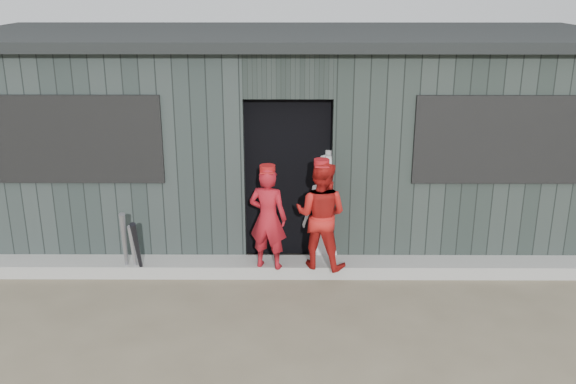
{
  "coord_description": "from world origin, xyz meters",
  "views": [
    {
      "loc": [
        0.03,
        -4.95,
        3.25
      ],
      "look_at": [
        0.0,
        1.8,
        1.0
      ],
      "focal_mm": 40.0,
      "sensor_mm": 36.0,
      "label": 1
    }
  ],
  "objects_px": {
    "player_red_left": "(268,218)",
    "player_grey_back": "(331,207)",
    "bat_mid": "(125,245)",
    "bat_right": "(138,251)",
    "player_red_right": "(321,215)",
    "dugout": "(289,132)",
    "bat_left": "(134,251)"
  },
  "relations": [
    {
      "from": "bat_left",
      "to": "player_grey_back",
      "type": "bearing_deg",
      "value": 13.62
    },
    {
      "from": "bat_left",
      "to": "player_red_right",
      "type": "height_order",
      "value": "player_red_right"
    },
    {
      "from": "bat_left",
      "to": "dugout",
      "type": "distance_m",
      "value": 2.71
    },
    {
      "from": "bat_left",
      "to": "bat_mid",
      "type": "height_order",
      "value": "bat_mid"
    },
    {
      "from": "player_red_right",
      "to": "dugout",
      "type": "xyz_separation_m",
      "value": [
        -0.36,
        1.8,
        0.52
      ]
    },
    {
      "from": "bat_left",
      "to": "player_grey_back",
      "type": "height_order",
      "value": "player_grey_back"
    },
    {
      "from": "bat_right",
      "to": "player_grey_back",
      "type": "distance_m",
      "value": 2.27
    },
    {
      "from": "player_red_left",
      "to": "dugout",
      "type": "xyz_separation_m",
      "value": [
        0.22,
        1.83,
        0.55
      ]
    },
    {
      "from": "bat_mid",
      "to": "player_red_left",
      "type": "bearing_deg",
      "value": 1.13
    },
    {
      "from": "bat_mid",
      "to": "bat_right",
      "type": "height_order",
      "value": "bat_mid"
    },
    {
      "from": "player_red_left",
      "to": "player_red_right",
      "type": "relative_size",
      "value": 0.95
    },
    {
      "from": "bat_mid",
      "to": "bat_right",
      "type": "distance_m",
      "value": 0.18
    },
    {
      "from": "bat_mid",
      "to": "player_grey_back",
      "type": "bearing_deg",
      "value": 13.26
    },
    {
      "from": "player_red_left",
      "to": "player_grey_back",
      "type": "relative_size",
      "value": 0.86
    },
    {
      "from": "bat_right",
      "to": "dugout",
      "type": "bearing_deg",
      "value": 49.19
    },
    {
      "from": "dugout",
      "to": "bat_mid",
      "type": "bearing_deg",
      "value": -134.46
    },
    {
      "from": "bat_right",
      "to": "player_red_right",
      "type": "bearing_deg",
      "value": 3.68
    },
    {
      "from": "player_red_right",
      "to": "player_grey_back",
      "type": "height_order",
      "value": "player_red_right"
    },
    {
      "from": "player_red_left",
      "to": "dugout",
      "type": "distance_m",
      "value": 1.92
    },
    {
      "from": "bat_right",
      "to": "player_grey_back",
      "type": "bearing_deg",
      "value": 15.92
    },
    {
      "from": "player_red_left",
      "to": "dugout",
      "type": "bearing_deg",
      "value": -81.29
    },
    {
      "from": "player_red_left",
      "to": "player_red_right",
      "type": "distance_m",
      "value": 0.59
    },
    {
      "from": "player_grey_back",
      "to": "bat_left",
      "type": "bearing_deg",
      "value": -5.76
    },
    {
      "from": "bat_mid",
      "to": "dugout",
      "type": "relative_size",
      "value": 0.1
    },
    {
      "from": "player_grey_back",
      "to": "bat_right",
      "type": "bearing_deg",
      "value": -3.46
    },
    {
      "from": "bat_right",
      "to": "player_red_left",
      "type": "height_order",
      "value": "player_red_left"
    },
    {
      "from": "player_red_right",
      "to": "player_grey_back",
      "type": "xyz_separation_m",
      "value": [
        0.14,
        0.49,
        -0.08
      ]
    },
    {
      "from": "bat_right",
      "to": "player_red_left",
      "type": "relative_size",
      "value": 0.68
    },
    {
      "from": "player_grey_back",
      "to": "dugout",
      "type": "height_order",
      "value": "dugout"
    },
    {
      "from": "bat_right",
      "to": "dugout",
      "type": "xyz_separation_m",
      "value": [
        1.67,
        1.93,
        0.9
      ]
    },
    {
      "from": "bat_left",
      "to": "player_red_left",
      "type": "xyz_separation_m",
      "value": [
        1.51,
        0.02,
        0.39
      ]
    },
    {
      "from": "player_red_left",
      "to": "player_grey_back",
      "type": "xyz_separation_m",
      "value": [
        0.72,
        0.52,
        -0.05
      ]
    }
  ]
}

